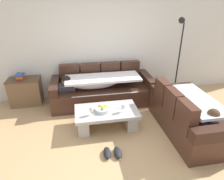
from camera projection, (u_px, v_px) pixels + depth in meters
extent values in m
plane|color=tan|center=(121.00, 145.00, 3.45)|extent=(14.00, 14.00, 0.00)
cube|color=silver|center=(103.00, 42.00, 4.78)|extent=(9.00, 0.10, 2.70)
cube|color=#44271C|center=(103.00, 94.00, 4.76)|extent=(2.36, 0.92, 0.42)
cube|color=#44271C|center=(70.00, 74.00, 4.79)|extent=(0.47, 0.16, 0.46)
cube|color=#44271C|center=(90.00, 72.00, 4.87)|extent=(0.47, 0.16, 0.46)
cube|color=#44271C|center=(110.00, 71.00, 4.96)|extent=(0.47, 0.16, 0.46)
cube|color=#44271C|center=(130.00, 70.00, 5.04)|extent=(0.47, 0.16, 0.46)
cube|color=#361F16|center=(55.00, 86.00, 4.45)|extent=(0.18, 0.92, 0.20)
cube|color=#361F16|center=(147.00, 79.00, 4.81)|extent=(0.18, 0.92, 0.20)
cube|color=#4C4C56|center=(67.00, 87.00, 4.51)|extent=(0.36, 0.28, 0.11)
sphere|color=#936B4C|center=(66.00, 81.00, 4.40)|extent=(0.21, 0.21, 0.21)
sphere|color=black|center=(66.00, 80.00, 4.39)|extent=(0.20, 0.20, 0.20)
ellipsoid|color=white|center=(94.00, 82.00, 4.54)|extent=(1.10, 0.44, 0.28)
cube|color=white|center=(103.00, 78.00, 4.51)|extent=(1.70, 0.60, 0.05)
cube|color=white|center=(106.00, 102.00, 4.36)|extent=(1.44, 0.04, 0.38)
cube|color=#44271C|center=(189.00, 121.00, 3.74)|extent=(0.92, 1.75, 0.42)
cube|color=#44271C|center=(186.00, 116.00, 3.08)|extent=(0.16, 0.43, 0.46)
cube|color=#44271C|center=(173.00, 102.00, 3.49)|extent=(0.16, 0.43, 0.46)
cube|color=#44271C|center=(162.00, 91.00, 3.90)|extent=(0.16, 0.43, 0.46)
cube|color=#361F16|center=(220.00, 133.00, 2.91)|extent=(0.92, 0.18, 0.20)
cube|color=#361F16|center=(172.00, 89.00, 4.31)|extent=(0.92, 0.18, 0.20)
cube|color=#4C4C56|center=(209.00, 125.00, 3.17)|extent=(0.28, 0.36, 0.11)
sphere|color=beige|center=(213.00, 116.00, 3.11)|extent=(0.21, 0.21, 0.21)
sphere|color=#4C331E|center=(213.00, 115.00, 3.10)|extent=(0.20, 0.20, 0.20)
ellipsoid|color=silver|center=(191.00, 102.00, 3.69)|extent=(0.44, 0.83, 0.28)
cube|color=silver|center=(196.00, 100.00, 3.56)|extent=(0.60, 1.28, 0.05)
cube|color=silver|center=(210.00, 118.00, 3.80)|extent=(0.04, 1.08, 0.38)
cube|color=#B3B0AD|center=(107.00, 111.00, 3.79)|extent=(1.20, 0.68, 0.06)
cube|color=#B3B0AD|center=(83.00, 122.00, 3.79)|extent=(0.20, 0.54, 0.32)
cube|color=#B3B0AD|center=(129.00, 117.00, 3.94)|extent=(0.20, 0.54, 0.32)
cylinder|color=silver|center=(103.00, 109.00, 3.73)|extent=(0.28, 0.28, 0.07)
sphere|color=gold|center=(103.00, 108.00, 3.73)|extent=(0.08, 0.08, 0.08)
sphere|color=orange|center=(100.00, 107.00, 3.77)|extent=(0.08, 0.08, 0.08)
sphere|color=gold|center=(105.00, 107.00, 3.77)|extent=(0.08, 0.08, 0.08)
sphere|color=#66A13A|center=(103.00, 110.00, 3.66)|extent=(0.08, 0.08, 0.08)
cylinder|color=silver|center=(91.00, 115.00, 3.62)|extent=(0.06, 0.06, 0.01)
cylinder|color=silver|center=(91.00, 113.00, 3.60)|extent=(0.01, 0.01, 0.07)
cylinder|color=silver|center=(91.00, 109.00, 3.57)|extent=(0.07, 0.07, 0.08)
cylinder|color=silver|center=(123.00, 112.00, 3.71)|extent=(0.06, 0.06, 0.01)
cylinder|color=silver|center=(123.00, 110.00, 3.70)|extent=(0.01, 0.01, 0.07)
cylinder|color=silver|center=(123.00, 106.00, 3.66)|extent=(0.07, 0.07, 0.08)
cube|color=white|center=(116.00, 106.00, 3.91)|extent=(0.31, 0.25, 0.01)
cube|color=brown|center=(26.00, 92.00, 4.65)|extent=(0.70, 0.42, 0.62)
cube|color=#4F3926|center=(23.00, 79.00, 4.52)|extent=(0.72, 0.44, 0.02)
cube|color=red|center=(20.00, 79.00, 4.51)|extent=(0.17, 0.18, 0.02)
cube|color=gold|center=(20.00, 78.00, 4.50)|extent=(0.13, 0.17, 0.03)
cube|color=#B76623|center=(19.00, 77.00, 4.46)|extent=(0.15, 0.21, 0.03)
cube|color=#72337F|center=(20.00, 75.00, 4.47)|extent=(0.17, 0.21, 0.02)
cube|color=#2D569E|center=(19.00, 74.00, 4.45)|extent=(0.19, 0.23, 0.02)
cylinder|color=black|center=(173.00, 95.00, 5.17)|extent=(0.28, 0.28, 0.02)
cylinder|color=black|center=(178.00, 62.00, 4.78)|extent=(0.03, 0.03, 1.80)
sphere|color=black|center=(182.00, 20.00, 4.26)|extent=(0.14, 0.14, 0.14)
ellipsoid|color=black|center=(107.00, 153.00, 3.21)|extent=(0.14, 0.28, 0.09)
ellipsoid|color=black|center=(118.00, 153.00, 3.21)|extent=(0.13, 0.27, 0.09)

